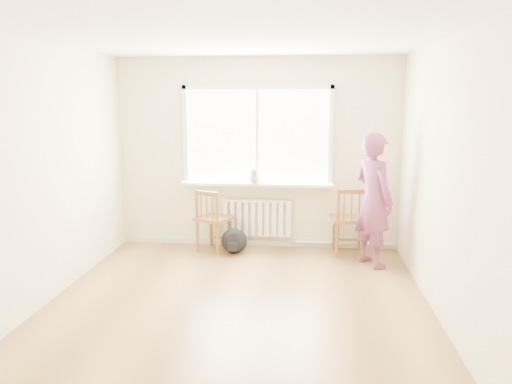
% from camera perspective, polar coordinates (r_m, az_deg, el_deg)
% --- Properties ---
extents(floor, '(4.50, 4.50, 0.00)m').
position_cam_1_polar(floor, '(5.29, -2.25, -13.03)').
color(floor, olive).
rests_on(floor, ground).
extents(ceiling, '(4.50, 4.50, 0.00)m').
position_cam_1_polar(ceiling, '(4.88, -2.49, 17.44)').
color(ceiling, white).
rests_on(ceiling, back_wall).
extents(back_wall, '(4.00, 0.01, 2.70)m').
position_cam_1_polar(back_wall, '(7.12, 0.17, 4.40)').
color(back_wall, beige).
rests_on(back_wall, ground).
extents(window, '(2.12, 0.05, 1.42)m').
position_cam_1_polar(window, '(7.07, 0.16, 6.90)').
color(window, white).
rests_on(window, back_wall).
extents(windowsill, '(2.15, 0.22, 0.04)m').
position_cam_1_polar(windowsill, '(7.07, 0.09, 0.92)').
color(windowsill, white).
rests_on(windowsill, back_wall).
extents(radiator, '(1.00, 0.12, 0.55)m').
position_cam_1_polar(radiator, '(7.19, 0.10, -2.91)').
color(radiator, white).
rests_on(radiator, back_wall).
extents(heating_pipe, '(1.40, 0.04, 0.04)m').
position_cam_1_polar(heating_pipe, '(7.30, 9.99, -5.79)').
color(heating_pipe, silver).
rests_on(heating_pipe, back_wall).
extents(baseboard, '(4.00, 0.03, 0.08)m').
position_cam_1_polar(baseboard, '(7.36, 0.16, -5.80)').
color(baseboard, beige).
rests_on(baseboard, ground).
extents(chair_left, '(0.57, 0.56, 0.89)m').
position_cam_1_polar(chair_left, '(6.99, -5.07, -3.29)').
color(chair_left, brown).
rests_on(chair_left, floor).
extents(chair_right, '(0.50, 0.48, 0.95)m').
position_cam_1_polar(chair_right, '(6.90, 10.64, -3.33)').
color(chair_right, brown).
rests_on(chair_right, floor).
extents(person, '(0.68, 0.75, 1.71)m').
position_cam_1_polar(person, '(6.49, 13.28, -0.91)').
color(person, '#C94346').
rests_on(person, floor).
extents(cat, '(0.18, 0.39, 0.26)m').
position_cam_1_polar(cat, '(6.97, -0.15, 1.82)').
color(cat, '#CBB88B').
rests_on(cat, windowsill).
extents(backpack, '(0.39, 0.31, 0.36)m').
position_cam_1_polar(backpack, '(6.96, -2.52, -5.59)').
color(backpack, black).
rests_on(backpack, floor).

